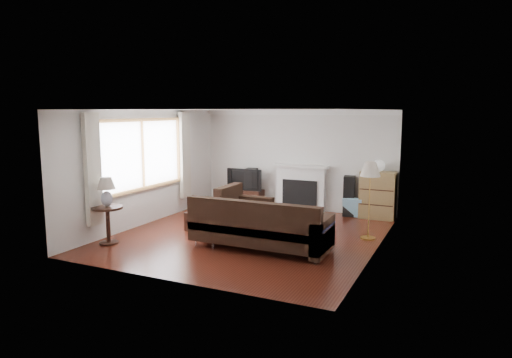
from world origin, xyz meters
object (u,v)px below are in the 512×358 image
at_px(bookshelf, 378,195).
at_px(coffee_table, 295,221).
at_px(tv_stand, 246,198).
at_px(side_table, 108,225).
at_px(floor_lamp, 369,201).
at_px(sectional_sofa, 261,225).

xyz_separation_m(bookshelf, coffee_table, (-1.35, -1.81, -0.35)).
height_order(tv_stand, side_table, side_table).
bearing_deg(tv_stand, side_table, -101.50).
distance_m(bookshelf, floor_lamp, 1.83).
bearing_deg(tv_stand, coffee_table, -41.48).
bearing_deg(bookshelf, tv_stand, -179.49).
bearing_deg(floor_lamp, bookshelf, 94.91).
bearing_deg(sectional_sofa, coffee_table, 84.36).
xyz_separation_m(coffee_table, side_table, (-2.86, -2.38, 0.16)).
xyz_separation_m(sectional_sofa, floor_lamp, (1.65, 1.46, 0.32)).
height_order(sectional_sofa, coffee_table, sectional_sofa).
height_order(bookshelf, side_table, bookshelf).
distance_m(bookshelf, coffee_table, 2.29).
relative_size(tv_stand, coffee_table, 0.87).
height_order(bookshelf, floor_lamp, floor_lamp).
bearing_deg(floor_lamp, coffee_table, -179.88).
bearing_deg(sectional_sofa, bookshelf, 65.44).
distance_m(coffee_table, floor_lamp, 1.61).
distance_m(floor_lamp, side_table, 4.99).
bearing_deg(floor_lamp, side_table, -151.41).
distance_m(coffee_table, side_table, 3.73).
bearing_deg(side_table, sectional_sofa, 18.75).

